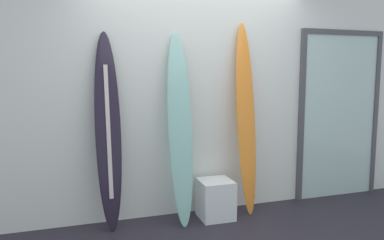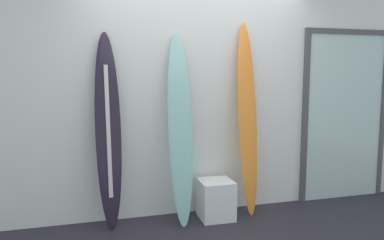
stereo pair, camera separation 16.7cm
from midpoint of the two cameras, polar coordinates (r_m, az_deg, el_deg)
The scene contains 6 objects.
wall_back at distance 4.26m, azimuth -0.78°, elevation 4.85°, with size 7.20×0.20×2.80m, color silver.
surfboard_charcoal at distance 3.85m, azimuth -13.75°, elevation -1.95°, with size 0.27×0.31×1.98m.
surfboard_seafoam at distance 3.91m, azimuth -3.04°, elevation -1.26°, with size 0.27×0.43×2.00m.
surfboard_sunset at distance 4.22m, azimuth 7.03°, elevation 0.19°, with size 0.24×0.34×2.13m.
display_block_left at distance 4.19m, azimuth 2.41°, elevation -11.83°, with size 0.36×0.36×0.42m.
glass_door at distance 5.08m, azimuth 20.46°, elevation 1.15°, with size 1.18×0.06×2.09m.
Camera 1 is at (-1.37, -2.73, 1.57)m, focal length 35.36 mm.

